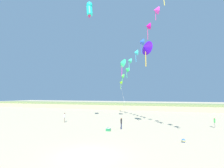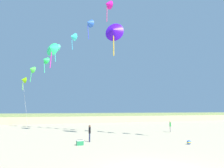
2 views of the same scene
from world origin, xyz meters
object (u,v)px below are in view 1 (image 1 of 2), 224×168
object	(u,v)px
large_kite_low_lead	(146,48)
beach_cooler	(108,129)
person_mid_center	(215,122)
beach_ball	(184,141)
large_kite_mid_trail	(122,63)
large_kite_high_solo	(89,9)
person_near_right	(65,117)
person_near_left	(121,123)

from	to	relation	value
large_kite_low_lead	beach_cooler	distance (m)	12.80
person_mid_center	beach_ball	distance (m)	10.91
large_kite_low_lead	large_kite_mid_trail	bearing A→B (deg)	125.74
person_mid_center	beach_cooler	world-z (taller)	person_mid_center
large_kite_high_solo	beach_cooler	distance (m)	20.34
person_near_right	large_kite_low_lead	xyz separation A→B (m)	(14.06, -0.72, 10.68)
large_kite_low_lead	large_kite_mid_trail	distance (m)	10.02
beach_cooler	large_kite_low_lead	bearing A→B (deg)	39.91
large_kite_mid_trail	beach_cooler	distance (m)	16.14
person_mid_center	beach_cooler	size ratio (longest dim) A/B	2.57
beach_ball	beach_cooler	bearing A→B (deg)	162.63
person_near_right	person_mid_center	distance (m)	23.43
person_near_left	person_mid_center	distance (m)	13.48
person_near_left	large_kite_high_solo	world-z (taller)	large_kite_high_solo
beach_ball	person_near_right	bearing A→B (deg)	158.68
person_near_left	large_kite_high_solo	xyz separation A→B (m)	(-6.42, 2.93, 18.45)
beach_cooler	beach_ball	size ratio (longest dim) A/B	1.59
person_near_right	beach_cooler	size ratio (longest dim) A/B	2.83
person_mid_center	large_kite_low_lead	distance (m)	14.55
person_mid_center	large_kite_mid_trail	world-z (taller)	large_kite_mid_trail
person_near_left	large_kite_low_lead	distance (m)	11.36
person_mid_center	large_kite_mid_trail	size ratio (longest dim) A/B	0.41
person_near_right	large_kite_low_lead	bearing A→B (deg)	-2.94
person_near_left	beach_ball	distance (m)	8.86
person_near_right	beach_ball	size ratio (longest dim) A/B	4.51
person_mid_center	large_kite_low_lead	size ratio (longest dim) A/B	0.38
beach_cooler	large_kite_mid_trail	bearing A→B (deg)	96.73
large_kite_low_lead	beach_cooler	xyz separation A→B (m)	(-4.45, -3.72, -11.41)
beach_ball	large_kite_mid_trail	bearing A→B (deg)	125.16
person_near_right	large_kite_high_solo	world-z (taller)	large_kite_high_solo
person_near_left	large_kite_mid_trail	world-z (taller)	large_kite_mid_trail
person_near_left	person_near_right	world-z (taller)	person_near_right
large_kite_mid_trail	large_kite_high_solo	size ratio (longest dim) A/B	1.27
large_kite_low_lead	large_kite_mid_trail	size ratio (longest dim) A/B	1.08
large_kite_mid_trail	beach_ball	world-z (taller)	large_kite_mid_trail
person_near_right	beach_cooler	bearing A→B (deg)	-24.81
large_kite_mid_trail	large_kite_low_lead	bearing A→B (deg)	-54.26
large_kite_high_solo	beach_ball	world-z (taller)	large_kite_high_solo
large_kite_high_solo	beach_cooler	size ratio (longest dim) A/B	4.99
person_near_left	beach_cooler	distance (m)	2.22
large_kite_mid_trail	beach_ball	distance (m)	20.95
large_kite_low_lead	person_mid_center	bearing A→B (deg)	19.57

